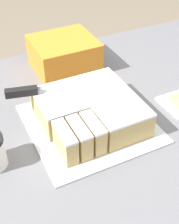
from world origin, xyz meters
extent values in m
cube|color=slate|center=(0.00, 0.00, 0.45)|extent=(1.40, 1.10, 0.89)
cube|color=silver|center=(-0.02, 0.05, 0.89)|extent=(0.35, 0.35, 0.01)
cube|color=tan|center=(-0.02, 0.11, 0.93)|extent=(0.27, 0.16, 0.07)
cube|color=white|center=(-0.02, 0.11, 0.97)|extent=(0.27, 0.16, 0.01)
cube|color=tan|center=(0.04, -0.03, 0.93)|extent=(0.14, 0.11, 0.07)
cube|color=white|center=(0.04, -0.03, 0.97)|extent=(0.14, 0.11, 0.01)
cube|color=tan|center=(-0.13, -0.03, 0.93)|extent=(0.03, 0.10, 0.07)
cube|color=white|center=(-0.13, -0.03, 0.97)|extent=(0.03, 0.10, 0.01)
cube|color=tan|center=(-0.09, -0.03, 0.93)|extent=(0.03, 0.10, 0.07)
cube|color=white|center=(-0.09, -0.03, 0.97)|extent=(0.03, 0.10, 0.01)
cube|color=tan|center=(-0.05, -0.03, 0.93)|extent=(0.03, 0.10, 0.07)
cube|color=white|center=(-0.05, -0.03, 0.97)|extent=(0.03, 0.10, 0.01)
cube|color=silver|center=(-0.03, 0.13, 0.98)|extent=(0.22, 0.07, 0.00)
cube|color=slate|center=(-0.13, 0.15, 0.99)|extent=(0.02, 0.02, 0.02)
cube|color=black|center=(-0.18, 0.16, 0.99)|extent=(0.09, 0.04, 0.02)
cube|color=orange|center=(0.04, 0.38, 0.95)|extent=(0.22, 0.20, 0.11)
camera|label=1|loc=(-0.33, -0.57, 1.50)|focal=50.00mm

